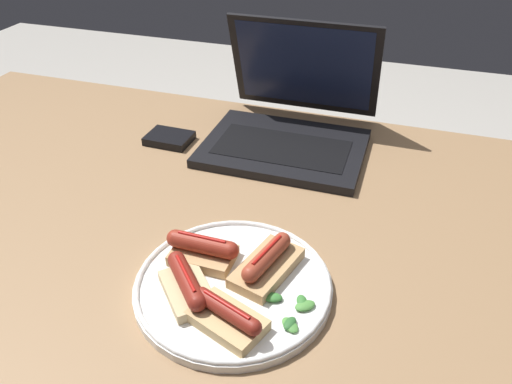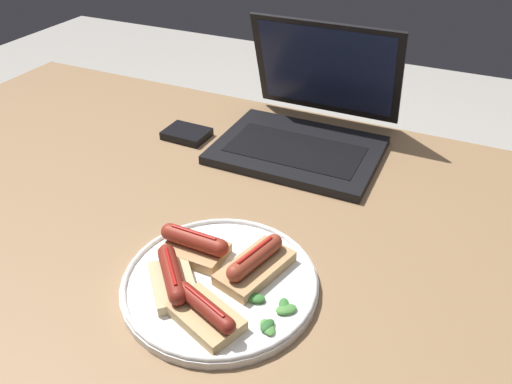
{
  "view_description": "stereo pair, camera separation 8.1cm",
  "coord_description": "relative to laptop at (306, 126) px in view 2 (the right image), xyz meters",
  "views": [
    {
      "loc": [
        0.38,
        -0.63,
        1.27
      ],
      "look_at": [
        0.18,
        0.0,
        0.81
      ],
      "focal_mm": 35.0,
      "sensor_mm": 36.0,
      "label": 1
    },
    {
      "loc": [
        0.46,
        -0.6,
        1.27
      ],
      "look_at": [
        0.18,
        0.0,
        0.81
      ],
      "focal_mm": 35.0,
      "sensor_mm": 36.0,
      "label": 2
    }
  ],
  "objects": [
    {
      "name": "external_drive",
      "position": [
        -0.24,
        -0.08,
        -0.04
      ],
      "size": [
        0.1,
        0.07,
        0.02
      ],
      "rotation": [
        0.0,
        0.0,
        -0.02
      ],
      "color": "black",
      "rests_on": "desk"
    },
    {
      "name": "desk",
      "position": [
        -0.16,
        -0.29,
        -0.11
      ],
      "size": [
        1.4,
        0.89,
        0.75
      ],
      "color": "#93704C",
      "rests_on": "ground_plane"
    },
    {
      "name": "plate",
      "position": [
        0.04,
        -0.45,
        -0.03
      ],
      "size": [
        0.28,
        0.28,
        0.02
      ],
      "color": "white",
      "rests_on": "desk"
    },
    {
      "name": "sausage_toast_left",
      "position": [
        0.08,
        -0.41,
        -0.01
      ],
      "size": [
        0.09,
        0.13,
        0.04
      ],
      "rotation": [
        0.0,
        0.0,
        4.44
      ],
      "color": "tan",
      "rests_on": "plate"
    },
    {
      "name": "sausage_toast_extra",
      "position": [
        -0.02,
        -0.42,
        -0.01
      ],
      "size": [
        0.11,
        0.06,
        0.05
      ],
      "rotation": [
        0.0,
        0.0,
        3.13
      ],
      "color": "tan",
      "rests_on": "plate"
    },
    {
      "name": "salad_pile",
      "position": [
        0.13,
        -0.47,
        -0.03
      ],
      "size": [
        0.08,
        0.07,
        0.01
      ],
      "color": "#387A33",
      "rests_on": "plate"
    },
    {
      "name": "sausage_toast_right",
      "position": [
        -0.01,
        -0.49,
        -0.01
      ],
      "size": [
        0.1,
        0.11,
        0.04
      ],
      "rotation": [
        0.0,
        0.0,
        2.32
      ],
      "color": "#D6B784",
      "rests_on": "plate"
    },
    {
      "name": "sausage_toast_middle",
      "position": [
        0.06,
        -0.52,
        -0.01
      ],
      "size": [
        0.11,
        0.09,
        0.04
      ],
      "rotation": [
        0.0,
        0.0,
        2.79
      ],
      "color": "tan",
      "rests_on": "plate"
    },
    {
      "name": "laptop",
      "position": [
        0.0,
        0.0,
        0.0
      ],
      "size": [
        0.33,
        0.32,
        0.24
      ],
      "color": "black",
      "rests_on": "desk"
    }
  ]
}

